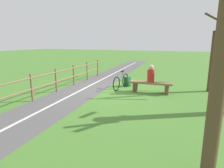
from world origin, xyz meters
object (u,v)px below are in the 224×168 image
bench (151,85)px  tree_by_path (214,57)px  bicycle (121,81)px  person_seated (151,74)px  backpack (127,82)px

bench → tree_by_path: 2.97m
bicycle → bench: bearing=86.6°
person_seated → bicycle: (1.45, -0.22, -0.47)m
person_seated → tree_by_path: bearing=-156.4°
bicycle → backpack: size_ratio=3.44×
bench → person_seated: bearing=-0.0°
person_seated → backpack: 1.65m
bicycle → backpack: (-0.12, -0.57, -0.12)m
bench → person_seated: (0.02, 0.00, 0.48)m
person_seated → bench: bearing=180.0°
person_seated → tree_by_path: size_ratio=0.22×
backpack → tree_by_path: (-3.75, -0.46, 1.32)m
person_seated → tree_by_path: 2.82m
bench → bicycle: (1.46, -0.22, 0.01)m
person_seated → bicycle: person_seated is taller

